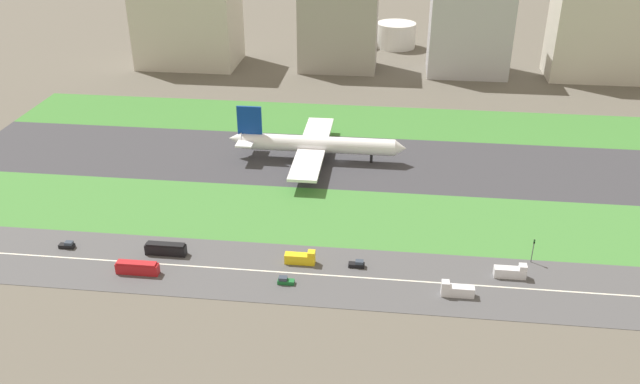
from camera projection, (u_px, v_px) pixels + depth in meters
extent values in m
plane|color=#5B564C|center=(341.00, 161.00, 241.37)|extent=(800.00, 800.00, 0.00)
cube|color=#38383D|center=(341.00, 161.00, 241.35)|extent=(280.00, 46.00, 0.10)
cube|color=#3D7A33|center=(349.00, 120.00, 277.41)|extent=(280.00, 36.00, 0.10)
cube|color=#427F38|center=(329.00, 216.00, 205.29)|extent=(280.00, 36.00, 0.10)
cube|color=#4C4C4F|center=(317.00, 275.00, 177.15)|extent=(280.00, 28.00, 0.10)
cube|color=silver|center=(317.00, 274.00, 177.13)|extent=(266.00, 0.50, 0.01)
cylinder|color=white|center=(318.00, 144.00, 239.32)|extent=(56.00, 6.00, 6.00)
cone|color=white|center=(401.00, 148.00, 236.22)|extent=(4.00, 5.70, 5.70)
cone|color=white|center=(236.00, 138.00, 242.10)|extent=(5.00, 5.40, 5.40)
cube|color=navy|center=(249.00, 121.00, 238.19)|extent=(9.00, 0.80, 11.00)
cube|color=white|center=(248.00, 138.00, 241.54)|extent=(6.00, 16.00, 0.60)
cube|color=white|center=(317.00, 131.00, 253.27)|extent=(10.00, 26.00, 1.00)
cylinder|color=gray|center=(318.00, 143.00, 248.92)|extent=(5.00, 3.20, 3.20)
cube|color=white|center=(307.00, 164.00, 226.89)|extent=(10.00, 26.00, 1.00)
cylinder|color=gray|center=(312.00, 163.00, 233.09)|extent=(5.00, 3.20, 3.20)
cylinder|color=black|center=(371.00, 158.00, 239.43)|extent=(1.00, 1.00, 3.20)
cylinder|color=black|center=(308.00, 151.00, 244.95)|extent=(1.00, 1.00, 3.20)
cylinder|color=black|center=(306.00, 159.00, 238.79)|extent=(1.00, 1.00, 3.20)
cube|color=#B2191E|center=(138.00, 269.00, 177.00)|extent=(11.60, 2.50, 3.00)
cube|color=#B2191E|center=(136.00, 263.00, 176.20)|extent=(10.80, 2.30, 0.50)
cube|color=yellow|center=(300.00, 259.00, 181.42)|extent=(8.40, 2.50, 2.80)
cube|color=yellow|center=(311.00, 253.00, 180.16)|extent=(2.00, 2.30, 1.20)
cube|color=black|center=(166.00, 250.00, 185.32)|extent=(11.60, 2.50, 3.00)
cube|color=black|center=(165.00, 244.00, 184.50)|extent=(10.80, 2.30, 0.50)
cube|color=silver|center=(458.00, 291.00, 168.26)|extent=(8.40, 2.50, 2.80)
cube|color=silver|center=(446.00, 284.00, 167.66)|extent=(2.00, 2.30, 1.20)
cube|color=black|center=(356.00, 265.00, 180.20)|extent=(4.40, 1.80, 1.10)
cube|color=#333D4C|center=(359.00, 262.00, 179.65)|extent=(2.20, 1.66, 0.90)
cube|color=#19662D|center=(286.00, 282.00, 173.25)|extent=(4.40, 1.80, 1.10)
cube|color=#333D4C|center=(283.00, 278.00, 172.87)|extent=(2.20, 1.66, 0.90)
cube|color=black|center=(67.00, 246.00, 188.81)|extent=(4.40, 1.80, 1.10)
cube|color=#333D4C|center=(69.00, 243.00, 188.27)|extent=(2.20, 1.66, 0.90)
cube|color=silver|center=(510.00, 272.00, 175.56)|extent=(8.40, 2.50, 2.80)
cube|color=silver|center=(523.00, 267.00, 174.30)|extent=(2.00, 2.30, 1.20)
cylinder|color=#4C4C51|center=(532.00, 253.00, 181.13)|extent=(0.24, 0.24, 6.00)
cube|color=black|center=(534.00, 242.00, 179.46)|extent=(0.36, 0.36, 1.20)
sphere|color=#19D826|center=(535.00, 241.00, 179.15)|extent=(0.24, 0.24, 0.24)
cube|color=beige|center=(188.00, 16.00, 339.43)|extent=(50.60, 34.54, 49.50)
cube|color=#9E998E|center=(338.00, 27.00, 332.94)|extent=(39.05, 24.54, 42.61)
cube|color=#B2B2B7|center=(470.00, 27.00, 325.31)|extent=(39.35, 27.19, 46.38)
cube|color=beige|center=(615.00, 25.00, 316.72)|extent=(58.54, 25.92, 52.88)
cylinder|color=silver|center=(351.00, 34.00, 378.83)|extent=(19.44, 19.44, 13.91)
cylinder|color=silver|center=(396.00, 35.00, 376.20)|extent=(22.28, 22.28, 13.79)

